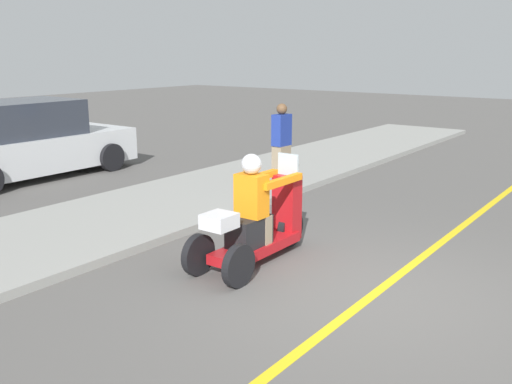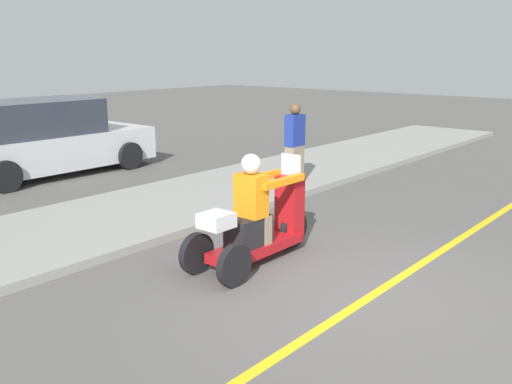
% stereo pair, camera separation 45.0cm
% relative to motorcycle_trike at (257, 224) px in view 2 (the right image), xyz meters
% --- Properties ---
extents(ground_plane, '(60.00, 60.00, 0.00)m').
position_rel_motorcycle_trike_xyz_m(ground_plane, '(-0.06, -1.70, -0.53)').
color(ground_plane, '#565451').
extents(lane_stripe, '(24.00, 0.12, 0.01)m').
position_rel_motorcycle_trike_xyz_m(lane_stripe, '(-0.02, -1.70, -0.53)').
color(lane_stripe, gold).
rests_on(lane_stripe, ground).
extents(sidewalk_strip, '(28.00, 2.80, 0.12)m').
position_rel_motorcycle_trike_xyz_m(sidewalk_strip, '(-0.06, 2.90, -0.47)').
color(sidewalk_strip, gray).
rests_on(sidewalk_strip, ground).
extents(motorcycle_trike, '(2.12, 0.73, 1.46)m').
position_rel_motorcycle_trike_xyz_m(motorcycle_trike, '(0.00, 0.00, 0.00)').
color(motorcycle_trike, black).
rests_on(motorcycle_trike, ground).
extents(spectator_near_curb, '(0.39, 0.24, 1.60)m').
position_rel_motorcycle_trike_xyz_m(spectator_near_curb, '(3.55, 2.02, 0.36)').
color(spectator_near_curb, gray).
rests_on(spectator_near_curb, sidewalk_strip).
extents(parked_car_lot_center, '(4.63, 2.11, 1.68)m').
position_rel_motorcycle_trike_xyz_m(parked_car_lot_center, '(1.17, 7.18, 0.26)').
color(parked_car_lot_center, silver).
rests_on(parked_car_lot_center, ground).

